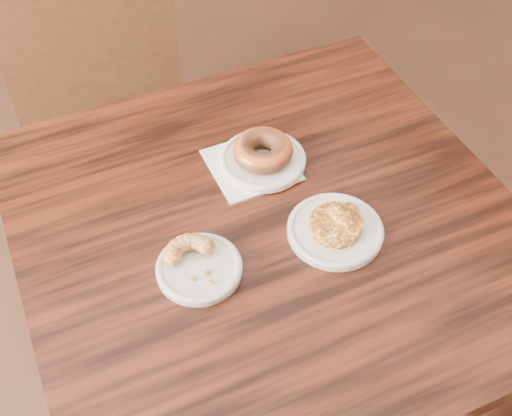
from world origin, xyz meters
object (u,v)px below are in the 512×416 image
glazed_donut (263,150)px  cruller_fragment (199,261)px  chair_far (97,78)px  apple_fritter (336,223)px  cafe_table (268,332)px

glazed_donut → cruller_fragment: glazed_donut is taller
chair_far → apple_fritter: size_ratio=7.07×
cafe_table → apple_fritter: (0.08, -0.08, 0.40)m
chair_far → cruller_fragment: chair_far is taller
apple_fritter → glazed_donut: bearing=94.1°
cafe_table → glazed_donut: bearing=70.9°
chair_far → apple_fritter: bearing=109.3°
glazed_donut → cruller_fragment: bearing=-145.0°
glazed_donut → apple_fritter: size_ratio=0.88×
chair_far → cruller_fragment: bearing=95.7°
glazed_donut → cruller_fragment: size_ratio=1.10×
cafe_table → apple_fritter: 0.42m
cafe_table → apple_fritter: size_ratio=6.74×
cafe_table → glazed_donut: glazed_donut is taller
cruller_fragment → cafe_table: bearing=10.1°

